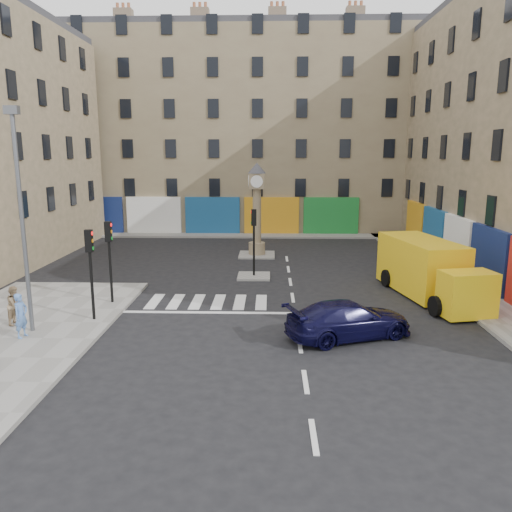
{
  "coord_description": "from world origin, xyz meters",
  "views": [
    {
      "loc": [
        -1.09,
        -19.1,
        6.81
      ],
      "look_at": [
        -1.77,
        4.2,
        2.0
      ],
      "focal_mm": 35.0,
      "sensor_mm": 36.0,
      "label": 1
    }
  ],
  "objects_px": {
    "traffic_light_left_near": "(90,260)",
    "pedestrian_tan": "(15,305)",
    "yellow_van": "(428,270)",
    "traffic_light_left_far": "(109,249)",
    "lamp_post": "(21,210)",
    "navy_sedan": "(349,320)",
    "traffic_light_island": "(254,232)",
    "clock_pillar": "(257,203)",
    "pedestrian_blue": "(21,315)"
  },
  "relations": [
    {
      "from": "lamp_post",
      "to": "pedestrian_blue",
      "type": "height_order",
      "value": "lamp_post"
    },
    {
      "from": "clock_pillar",
      "to": "pedestrian_blue",
      "type": "distance_m",
      "value": 18.09
    },
    {
      "from": "traffic_light_left_near",
      "to": "pedestrian_tan",
      "type": "xyz_separation_m",
      "value": [
        -2.88,
        -0.67,
        -1.7
      ]
    },
    {
      "from": "yellow_van",
      "to": "pedestrian_blue",
      "type": "relative_size",
      "value": 4.62
    },
    {
      "from": "lamp_post",
      "to": "pedestrian_tan",
      "type": "relative_size",
      "value": 5.36
    },
    {
      "from": "traffic_light_left_far",
      "to": "navy_sedan",
      "type": "xyz_separation_m",
      "value": [
        10.17,
        -3.81,
        -1.92
      ]
    },
    {
      "from": "traffic_light_island",
      "to": "clock_pillar",
      "type": "bearing_deg",
      "value": 90.0
    },
    {
      "from": "traffic_light_left_far",
      "to": "pedestrian_tan",
      "type": "distance_m",
      "value": 4.54
    },
    {
      "from": "clock_pillar",
      "to": "pedestrian_tan",
      "type": "distance_m",
      "value": 17.33
    },
    {
      "from": "traffic_light_left_near",
      "to": "traffic_light_island",
      "type": "xyz_separation_m",
      "value": [
        6.3,
        7.8,
        -0.03
      ]
    },
    {
      "from": "traffic_light_left_far",
      "to": "navy_sedan",
      "type": "bearing_deg",
      "value": -20.55
    },
    {
      "from": "clock_pillar",
      "to": "traffic_light_left_near",
      "type": "bearing_deg",
      "value": -114.55
    },
    {
      "from": "pedestrian_blue",
      "to": "pedestrian_tan",
      "type": "height_order",
      "value": "pedestrian_blue"
    },
    {
      "from": "traffic_light_island",
      "to": "pedestrian_tan",
      "type": "distance_m",
      "value": 12.6
    },
    {
      "from": "lamp_post",
      "to": "yellow_van",
      "type": "height_order",
      "value": "lamp_post"
    },
    {
      "from": "traffic_light_left_near",
      "to": "traffic_light_island",
      "type": "distance_m",
      "value": 10.03
    },
    {
      "from": "traffic_light_left_far",
      "to": "lamp_post",
      "type": "distance_m",
      "value": 4.77
    },
    {
      "from": "traffic_light_left_near",
      "to": "pedestrian_blue",
      "type": "distance_m",
      "value": 3.29
    },
    {
      "from": "traffic_light_left_far",
      "to": "yellow_van",
      "type": "relative_size",
      "value": 0.48
    },
    {
      "from": "navy_sedan",
      "to": "pedestrian_blue",
      "type": "relative_size",
      "value": 2.9
    },
    {
      "from": "lamp_post",
      "to": "navy_sedan",
      "type": "height_order",
      "value": "lamp_post"
    },
    {
      "from": "navy_sedan",
      "to": "pedestrian_tan",
      "type": "relative_size",
      "value": 3.12
    },
    {
      "from": "traffic_light_left_far",
      "to": "pedestrian_blue",
      "type": "distance_m",
      "value": 5.17
    },
    {
      "from": "pedestrian_tan",
      "to": "traffic_light_left_far",
      "type": "bearing_deg",
      "value": -41.61
    },
    {
      "from": "traffic_light_left_near",
      "to": "pedestrian_blue",
      "type": "bearing_deg",
      "value": -132.32
    },
    {
      "from": "traffic_light_island",
      "to": "navy_sedan",
      "type": "distance_m",
      "value": 10.17
    },
    {
      "from": "traffic_light_left_near",
      "to": "lamp_post",
      "type": "relative_size",
      "value": 0.45
    },
    {
      "from": "traffic_light_left_near",
      "to": "pedestrian_tan",
      "type": "distance_m",
      "value": 3.41
    },
    {
      "from": "clock_pillar",
      "to": "yellow_van",
      "type": "height_order",
      "value": "clock_pillar"
    },
    {
      "from": "navy_sedan",
      "to": "traffic_light_left_far",
      "type": "bearing_deg",
      "value": 48.14
    },
    {
      "from": "navy_sedan",
      "to": "yellow_van",
      "type": "bearing_deg",
      "value": -60.85
    },
    {
      "from": "traffic_light_left_far",
      "to": "pedestrian_tan",
      "type": "bearing_deg",
      "value": -133.15
    },
    {
      "from": "traffic_light_left_near",
      "to": "lamp_post",
      "type": "distance_m",
      "value": 3.21
    },
    {
      "from": "traffic_light_left_near",
      "to": "pedestrian_tan",
      "type": "bearing_deg",
      "value": -166.86
    },
    {
      "from": "yellow_van",
      "to": "pedestrian_tan",
      "type": "bearing_deg",
      "value": -175.89
    },
    {
      "from": "navy_sedan",
      "to": "pedestrian_blue",
      "type": "bearing_deg",
      "value": 72.0
    },
    {
      "from": "lamp_post",
      "to": "clock_pillar",
      "type": "relative_size",
      "value": 1.36
    },
    {
      "from": "clock_pillar",
      "to": "navy_sedan",
      "type": "bearing_deg",
      "value": -75.73
    },
    {
      "from": "pedestrian_tan",
      "to": "traffic_light_island",
      "type": "bearing_deg",
      "value": -45.75
    },
    {
      "from": "traffic_light_left_near",
      "to": "navy_sedan",
      "type": "height_order",
      "value": "traffic_light_left_near"
    },
    {
      "from": "traffic_light_left_far",
      "to": "navy_sedan",
      "type": "height_order",
      "value": "traffic_light_left_far"
    },
    {
      "from": "pedestrian_blue",
      "to": "yellow_van",
      "type": "bearing_deg",
      "value": -56.49
    },
    {
      "from": "traffic_light_left_far",
      "to": "pedestrian_tan",
      "type": "height_order",
      "value": "traffic_light_left_far"
    },
    {
      "from": "traffic_light_left_near",
      "to": "yellow_van",
      "type": "distance_m",
      "value": 15.41
    },
    {
      "from": "clock_pillar",
      "to": "navy_sedan",
      "type": "height_order",
      "value": "clock_pillar"
    },
    {
      "from": "traffic_light_left_near",
      "to": "navy_sedan",
      "type": "relative_size",
      "value": 0.77
    },
    {
      "from": "lamp_post",
      "to": "traffic_light_left_near",
      "type": "bearing_deg",
      "value": 36.38
    },
    {
      "from": "traffic_light_left_far",
      "to": "pedestrian_blue",
      "type": "relative_size",
      "value": 2.22
    },
    {
      "from": "traffic_light_left_far",
      "to": "clock_pillar",
      "type": "height_order",
      "value": "clock_pillar"
    },
    {
      "from": "traffic_light_island",
      "to": "lamp_post",
      "type": "relative_size",
      "value": 0.45
    }
  ]
}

